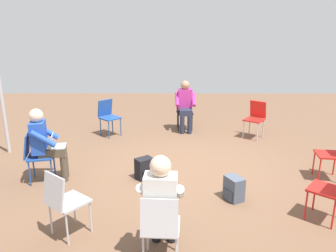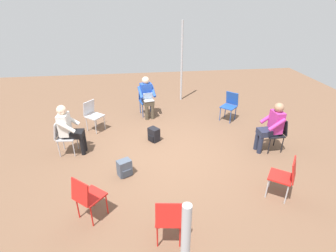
% 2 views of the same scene
% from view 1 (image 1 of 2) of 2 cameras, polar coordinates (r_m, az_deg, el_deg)
% --- Properties ---
extents(ground_plane, '(14.77, 14.77, 0.00)m').
position_cam_1_polar(ground_plane, '(5.91, 2.84, -7.97)').
color(ground_plane, brown).
extents(chair_northeast, '(0.58, 0.58, 0.85)m').
position_cam_1_polar(chair_northeast, '(4.19, -17.73, -12.11)').
color(chair_northeast, '#B7B7BC').
rests_on(chair_northeast, ground).
extents(chair_north, '(0.42, 0.46, 0.85)m').
position_cam_1_polar(chair_north, '(3.55, -1.36, -16.89)').
color(chair_north, '#B7B7BC').
rests_on(chair_north, ground).
extents(chair_south, '(0.41, 0.45, 0.85)m').
position_cam_1_polar(chair_south, '(8.27, 2.91, 2.88)').
color(chair_south, black).
rests_on(chair_south, ground).
extents(chair_northwest, '(0.59, 0.58, 0.85)m').
position_cam_1_polar(chair_northwest, '(4.78, 26.72, -9.47)').
color(chair_northwest, red).
rests_on(chair_northwest, ground).
extents(chair_southeast, '(0.58, 0.58, 0.85)m').
position_cam_1_polar(chair_southeast, '(7.87, -10.37, 1.92)').
color(chair_southeast, '#1E4799').
rests_on(chair_southeast, ground).
extents(chair_southwest, '(0.57, 0.58, 0.85)m').
position_cam_1_polar(chair_southwest, '(7.86, 15.00, 1.59)').
color(chair_southwest, red).
rests_on(chair_southwest, ground).
extents(chair_east, '(0.51, 0.47, 0.85)m').
position_cam_1_polar(chair_east, '(5.80, -22.03, -4.40)').
color(chair_east, '#1E4799').
rests_on(chair_east, ground).
extents(chair_west, '(0.49, 0.45, 0.85)m').
position_cam_1_polar(chair_west, '(6.11, 26.95, -3.98)').
color(chair_west, red).
rests_on(chair_west, ground).
extents(person_with_laptop, '(0.58, 0.56, 1.24)m').
position_cam_1_polar(person_with_laptop, '(5.71, -20.57, -2.48)').
color(person_with_laptop, '#4C4233').
rests_on(person_with_laptop, ground).
extents(person_in_magenta, '(0.50, 0.53, 1.24)m').
position_cam_1_polar(person_in_magenta, '(8.06, 3.02, 3.96)').
color(person_in_magenta, '#23283D').
rests_on(person_in_magenta, ground).
extents(person_in_white, '(0.51, 0.54, 1.24)m').
position_cam_1_polar(person_in_white, '(3.59, -1.14, -12.78)').
color(person_in_white, black).
rests_on(person_in_white, ground).
extents(backpack_near_laptop_user, '(0.31, 0.34, 0.36)m').
position_cam_1_polar(backpack_near_laptop_user, '(5.04, 11.40, -10.84)').
color(backpack_near_laptop_user, '#475160').
rests_on(backpack_near_laptop_user, ground).
extents(backpack_by_empty_chair, '(0.34, 0.33, 0.36)m').
position_cam_1_polar(backpack_by_empty_chair, '(5.62, -4.15, -7.55)').
color(backpack_by_empty_chair, black).
rests_on(backpack_by_empty_chair, ground).
extents(tent_pole_far, '(0.07, 0.07, 2.72)m').
position_cam_1_polar(tent_pole_far, '(7.22, -27.23, 6.04)').
color(tent_pole_far, '#B2B2B7').
rests_on(tent_pole_far, ground).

